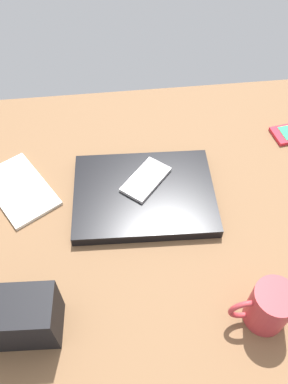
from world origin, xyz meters
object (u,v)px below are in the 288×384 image
Objects in this scene: laptop_closed at (144,194)px; notepad at (20,189)px; desk_organizer at (15,318)px; coffee_mug at (268,307)px; cell_phone_on_laptop at (146,179)px.

laptop_closed is 1.61× the size of notepad.
desk_organizer is 0.75× the size of notepad.
notepad is at bearing -37.15° from coffee_mug.
coffee_mug is at bearing 124.33° from laptop_closed.
desk_organizer reaches higher than laptop_closed.
notepad is at bearing -8.02° from laptop_closed.
notepad is (3.17, -31.11, -4.68)cm from desk_organizer.
coffee_mug reaches higher than notepad.
cell_phone_on_laptop is at bearing 143.12° from notepad.
coffee_mug reaches higher than laptop_closed.
laptop_closed is 33.82cm from coffee_mug.
desk_organizer is 1.31× the size of coffee_mug.
coffee_mug is (-17.54, 28.71, 3.50)cm from laptop_closed.
notepad is at bearing -80.58° from desk_organizer.
cell_phone_on_laptop is at bearing -61.90° from coffee_mug.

